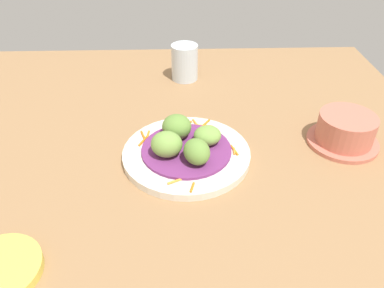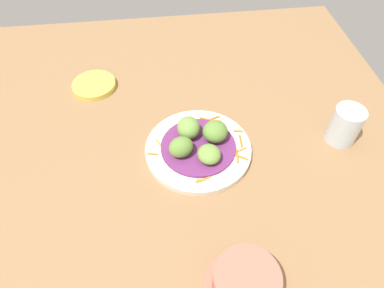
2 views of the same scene
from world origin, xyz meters
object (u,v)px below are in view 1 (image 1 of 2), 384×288
Objects in this scene: guac_scoop_right at (207,135)px; terracotta_bowl at (345,131)px; guac_scoop_center at (197,152)px; guac_scoop_left at (164,144)px; main_plate at (186,154)px; guac_scoop_back at (177,127)px; water_glass at (185,62)px.

terracotta_bowl reaches higher than guac_scoop_right.
guac_scoop_left is at bearing -21.49° from guac_scoop_center.
main_plate is 30.54cm from terracotta_bowl.
terracotta_bowl is at bearing -173.59° from main_plate.
guac_scoop_back is at bearing -66.49° from guac_scoop_center.
guac_scoop_back is at bearing -0.92° from terracotta_bowl.
water_glass reaches higher than guac_scoop_back.
terracotta_bowl is (-30.28, -3.40, 2.17)cm from main_plate.
guac_scoop_back reaches higher than guac_scoop_right.
water_glass is (30.01, -29.15, 1.51)cm from terracotta_bowl.
guac_scoop_center reaches higher than guac_scoop_right.
main_plate is at bearing 6.41° from terracotta_bowl.
main_plate is 2.66× the size of water_glass.
guac_scoop_center is 0.60× the size of water_glass.
water_glass is (1.44, -36.47, 0.22)cm from guac_scoop_center.
guac_scoop_left is 34.60cm from terracotta_bowl.
guac_scoop_left is at bearing 68.51° from guac_scoop_back.
main_plate is 4.20× the size of guac_scoop_left.
main_plate is 5.15cm from guac_scoop_right.
guac_scoop_back is at bearing -21.49° from guac_scoop_right.
guac_scoop_back reaches higher than terracotta_bowl.
guac_scoop_back is (1.70, -3.91, 3.48)cm from main_plate.
terracotta_bowl is (-28.57, -7.32, -1.28)cm from guac_scoop_center.
guac_scoop_right is 6.07cm from guac_scoop_back.
guac_scoop_left is 0.41× the size of terracotta_bowl.
guac_scoop_right is (-7.83, -3.41, -0.65)cm from guac_scoop_left.
guac_scoop_left reaches higher than guac_scoop_back.
guac_scoop_center reaches higher than main_plate.
terracotta_bowl is 1.53× the size of water_glass.
guac_scoop_back is (-2.21, -5.62, -0.06)cm from guac_scoop_left.
guac_scoop_right is at bearing -156.49° from guac_scoop_left.
main_plate is 5.49cm from guac_scoop_center.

